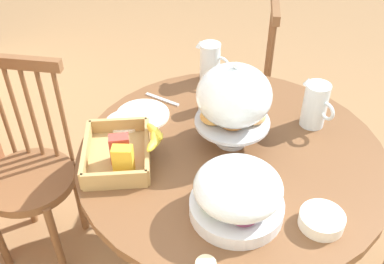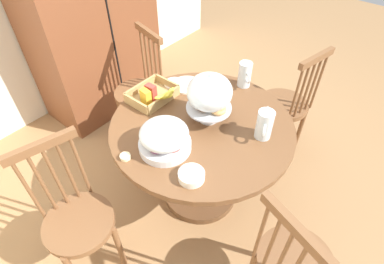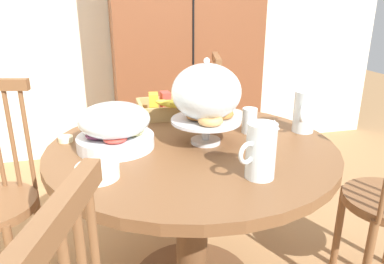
% 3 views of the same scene
% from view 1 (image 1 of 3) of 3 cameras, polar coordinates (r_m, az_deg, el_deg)
% --- Properties ---
extents(dining_table, '(1.15, 1.15, 0.74)m').
position_cam_1_polar(dining_table, '(1.81, 4.77, -7.78)').
color(dining_table, brown).
rests_on(dining_table, ground_plane).
extents(windsor_chair_by_cabinet, '(0.41, 0.41, 0.97)m').
position_cam_1_polar(windsor_chair_by_cabinet, '(2.54, 6.34, 5.46)').
color(windsor_chair_by_cabinet, brown).
rests_on(windsor_chair_by_cabinet, ground_plane).
extents(windsor_chair_facing_door, '(0.42, 0.42, 0.97)m').
position_cam_1_polar(windsor_chair_facing_door, '(2.09, -20.00, -5.39)').
color(windsor_chair_facing_door, brown).
rests_on(windsor_chair_facing_door, ground_plane).
extents(pastry_stand_with_dome, '(0.28, 0.28, 0.34)m').
position_cam_1_polar(pastry_stand_with_dome, '(1.59, 5.40, 4.32)').
color(pastry_stand_with_dome, silver).
rests_on(pastry_stand_with_dome, dining_table).
extents(fruit_platter_covered, '(0.30, 0.30, 0.18)m').
position_cam_1_polar(fruit_platter_covered, '(1.38, 5.89, -7.93)').
color(fruit_platter_covered, silver).
rests_on(fruit_platter_covered, dining_table).
extents(orange_juice_pitcher, '(0.13, 0.15, 0.18)m').
position_cam_1_polar(orange_juice_pitcher, '(2.02, 2.36, 8.77)').
color(orange_juice_pitcher, silver).
rests_on(orange_juice_pitcher, dining_table).
extents(milk_pitcher, '(0.17, 0.10, 0.18)m').
position_cam_1_polar(milk_pitcher, '(1.80, 15.54, 3.15)').
color(milk_pitcher, silver).
rests_on(milk_pitcher, dining_table).
extents(cereal_basket, '(0.32, 0.30, 0.12)m').
position_cam_1_polar(cereal_basket, '(1.60, -8.87, -2.54)').
color(cereal_basket, tan).
rests_on(cereal_basket, dining_table).
extents(china_plate_large, '(0.22, 0.22, 0.01)m').
position_cam_1_polar(china_plate_large, '(1.83, -6.38, 2.21)').
color(china_plate_large, white).
rests_on(china_plate_large, dining_table).
extents(china_plate_small, '(0.15, 0.15, 0.01)m').
position_cam_1_polar(china_plate_small, '(1.79, -8.68, 1.33)').
color(china_plate_small, white).
rests_on(china_plate_small, china_plate_large).
extents(cereal_bowl, '(0.14, 0.14, 0.04)m').
position_cam_1_polar(cereal_bowl, '(1.45, 16.36, -10.83)').
color(cereal_bowl, white).
rests_on(cereal_bowl, dining_table).
extents(drinking_glass, '(0.06, 0.06, 0.11)m').
position_cam_1_polar(drinking_glass, '(1.84, 1.83, 4.34)').
color(drinking_glass, silver).
rests_on(drinking_glass, dining_table).
extents(table_knife, '(0.11, 0.14, 0.01)m').
position_cam_1_polar(table_knife, '(1.75, -9.12, -0.17)').
color(table_knife, silver).
rests_on(table_knife, dining_table).
extents(dinner_fork, '(0.11, 0.14, 0.01)m').
position_cam_1_polar(dinner_fork, '(1.74, -9.74, -0.70)').
color(dinner_fork, silver).
rests_on(dinner_fork, dining_table).
extents(soup_spoon, '(0.11, 0.14, 0.01)m').
position_cam_1_polar(soup_spoon, '(1.93, -3.87, 4.23)').
color(soup_spoon, silver).
rests_on(soup_spoon, dining_table).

